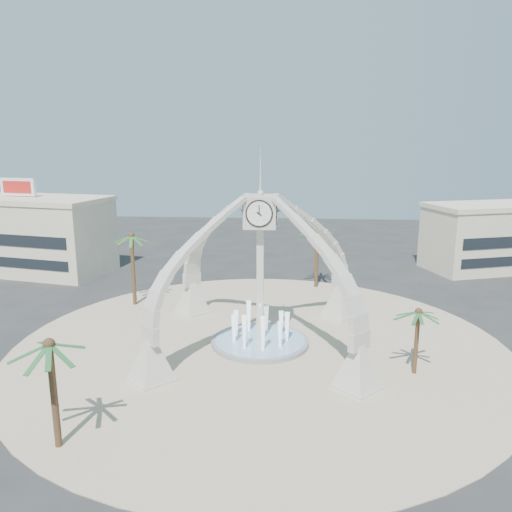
# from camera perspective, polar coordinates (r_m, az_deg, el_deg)

# --- Properties ---
(ground) EXTENTS (140.00, 140.00, 0.00)m
(ground) POSITION_cam_1_polar(r_m,az_deg,el_deg) (41.74, 0.47, -10.08)
(ground) COLOR #282828
(ground) RESTS_ON ground
(plaza) EXTENTS (40.00, 40.00, 0.06)m
(plaza) POSITION_cam_1_polar(r_m,az_deg,el_deg) (41.73, 0.47, -10.04)
(plaza) COLOR tan
(plaza) RESTS_ON ground
(clock_tower) EXTENTS (17.94, 17.94, 16.30)m
(clock_tower) POSITION_cam_1_polar(r_m,az_deg,el_deg) (39.66, 0.49, -1.41)
(clock_tower) COLOR beige
(clock_tower) RESTS_ON ground
(fountain) EXTENTS (8.00, 8.00, 3.62)m
(fountain) POSITION_cam_1_polar(r_m,az_deg,el_deg) (41.63, 0.47, -9.71)
(fountain) COLOR #9B9B9E
(fountain) RESTS_ON ground
(building_nw) EXTENTS (23.75, 13.73, 11.90)m
(building_nw) POSITION_cam_1_polar(r_m,az_deg,el_deg) (70.51, -25.08, 2.32)
(building_nw) COLOR beige
(building_nw) RESTS_ON ground
(building_ne) EXTENTS (21.87, 14.17, 8.60)m
(building_ne) POSITION_cam_1_polar(r_m,az_deg,el_deg) (72.75, 26.48, 2.06)
(building_ne) COLOR beige
(building_ne) RESTS_ON ground
(palm_east) EXTENTS (3.55, 3.55, 5.32)m
(palm_east) POSITION_cam_1_polar(r_m,az_deg,el_deg) (36.94, 18.09, -6.17)
(palm_east) COLOR brown
(palm_east) RESTS_ON ground
(palm_west) EXTENTS (4.17, 4.17, 7.99)m
(palm_west) POSITION_cam_1_polar(r_m,az_deg,el_deg) (51.11, -14.06, 2.13)
(palm_west) COLOR brown
(palm_west) RESTS_ON ground
(palm_north) EXTENTS (4.48, 4.48, 7.64)m
(palm_north) POSITION_cam_1_polar(r_m,az_deg,el_deg) (56.37, 7.04, 3.03)
(palm_north) COLOR brown
(palm_north) RESTS_ON ground
(palm_south) EXTENTS (5.04, 5.04, 6.77)m
(palm_south) POSITION_cam_1_polar(r_m,az_deg,el_deg) (28.53, -22.57, -9.46)
(palm_south) COLOR brown
(palm_south) RESTS_ON ground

